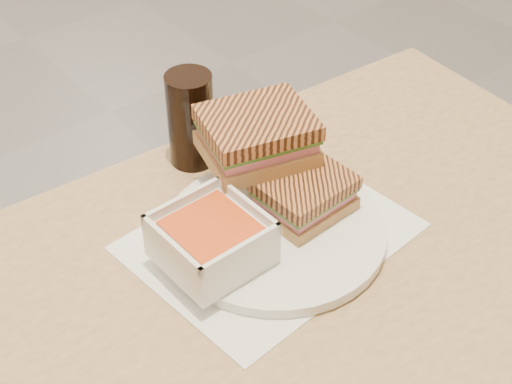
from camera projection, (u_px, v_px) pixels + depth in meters
tray_liner at (270, 236)px, 0.97m from camera, size 0.35×0.28×0.00m
plate at (275, 230)px, 0.96m from camera, size 0.28×0.28×0.01m
soup_bowl at (211, 241)px, 0.90m from camera, size 0.12×0.12×0.06m
panini_lower at (305, 194)px, 0.97m from camera, size 0.12×0.10×0.05m
panini_upper at (257, 135)px, 0.97m from camera, size 0.16×0.14×0.06m
cola_glass at (191, 119)px, 1.05m from camera, size 0.06×0.06×0.14m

